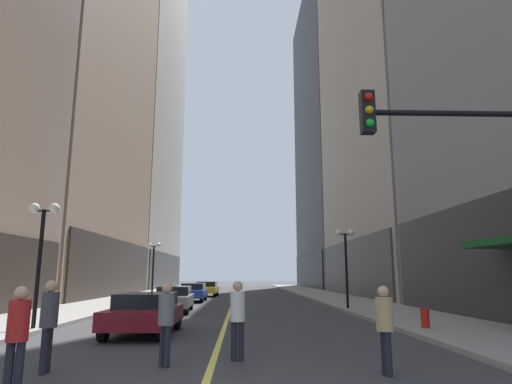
% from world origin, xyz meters
% --- Properties ---
extents(ground_plane, '(200.00, 200.00, 0.00)m').
position_xyz_m(ground_plane, '(0.00, 35.00, 0.00)').
color(ground_plane, '#38383A').
extents(sidewalk_left, '(4.50, 78.00, 0.15)m').
position_xyz_m(sidewalk_left, '(-8.25, 35.00, 0.07)').
color(sidewalk_left, gray).
rests_on(sidewalk_left, ground).
extents(sidewalk_right, '(4.50, 78.00, 0.15)m').
position_xyz_m(sidewalk_right, '(8.25, 35.00, 0.07)').
color(sidewalk_right, gray).
rests_on(sidewalk_right, ground).
extents(lane_centre_stripe, '(0.16, 70.00, 0.01)m').
position_xyz_m(lane_centre_stripe, '(0.00, 35.00, 0.00)').
color(lane_centre_stripe, '#E5D64C').
rests_on(lane_centre_stripe, ground).
extents(building_left_far, '(11.37, 26.00, 71.76)m').
position_xyz_m(building_left_far, '(-16.09, 60.00, 35.78)').
color(building_left_far, '#A8A399').
rests_on(building_left_far, ground).
extents(building_right_far, '(16.04, 26.00, 47.78)m').
position_xyz_m(building_right_far, '(18.42, 60.00, 23.82)').
color(building_right_far, '#4C515B').
rests_on(building_right_far, ground).
extents(car_maroon, '(1.98, 4.14, 1.32)m').
position_xyz_m(car_maroon, '(-2.53, 9.83, 0.72)').
color(car_maroon, maroon).
rests_on(car_maroon, ground).
extents(car_grey, '(1.99, 4.47, 1.32)m').
position_xyz_m(car_grey, '(-2.92, 18.49, 0.72)').
color(car_grey, slate).
rests_on(car_grey, ground).
extents(car_blue, '(1.78, 4.43, 1.32)m').
position_xyz_m(car_blue, '(-2.91, 27.54, 0.72)').
color(car_blue, navy).
rests_on(car_blue, ground).
extents(car_yellow, '(1.99, 4.16, 1.32)m').
position_xyz_m(car_yellow, '(-2.54, 35.27, 0.72)').
color(car_yellow, yellow).
rests_on(car_yellow, ground).
extents(pedestrian_in_red_jacket, '(0.36, 0.36, 1.73)m').
position_xyz_m(pedestrian_in_red_jacket, '(-3.06, 2.63, 1.01)').
color(pedestrian_in_red_jacket, black).
rests_on(pedestrian_in_red_jacket, ground).
extents(pedestrian_with_orange_bag, '(0.36, 0.36, 1.81)m').
position_xyz_m(pedestrian_with_orange_bag, '(-3.25, 4.23, 1.06)').
color(pedestrian_with_orange_bag, black).
rests_on(pedestrian_with_orange_bag, ground).
extents(pedestrian_in_grey_suit, '(0.48, 0.48, 1.75)m').
position_xyz_m(pedestrian_in_grey_suit, '(-1.00, 4.80, 1.02)').
color(pedestrian_in_grey_suit, black).
rests_on(pedestrian_in_grey_suit, ground).
extents(pedestrian_in_white_shirt, '(0.34, 0.34, 1.78)m').
position_xyz_m(pedestrian_in_white_shirt, '(0.54, 5.39, 1.04)').
color(pedestrian_in_white_shirt, black).
rests_on(pedestrian_in_white_shirt, ground).
extents(pedestrian_in_tan_trench, '(0.38, 0.38, 1.70)m').
position_xyz_m(pedestrian_in_tan_trench, '(3.47, 3.86, 0.99)').
color(pedestrian_in_tan_trench, black).
rests_on(pedestrian_in_tan_trench, ground).
extents(traffic_light_near_right, '(3.43, 0.35, 5.65)m').
position_xyz_m(traffic_light_near_right, '(5.35, 3.39, 3.74)').
color(traffic_light_near_right, black).
rests_on(traffic_light_near_right, ground).
extents(street_lamp_left_near, '(1.06, 0.36, 4.43)m').
position_xyz_m(street_lamp_left_near, '(-6.40, 10.45, 3.26)').
color(street_lamp_left_near, black).
rests_on(street_lamp_left_near, ground).
extents(street_lamp_left_far, '(1.06, 0.36, 4.43)m').
position_xyz_m(street_lamp_left_far, '(-6.40, 29.91, 3.26)').
color(street_lamp_left_far, black).
rests_on(street_lamp_left_far, ground).
extents(street_lamp_right_mid, '(1.06, 0.36, 4.43)m').
position_xyz_m(street_lamp_right_mid, '(6.40, 19.03, 3.26)').
color(street_lamp_right_mid, black).
rests_on(street_lamp_right_mid, ground).
extents(fire_hydrant_right, '(0.28, 0.28, 0.80)m').
position_xyz_m(fire_hydrant_right, '(6.90, 10.13, 0.40)').
color(fire_hydrant_right, red).
rests_on(fire_hydrant_right, ground).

